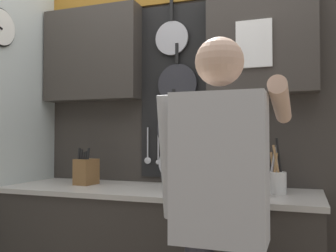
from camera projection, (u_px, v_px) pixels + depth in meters
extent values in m
cube|color=beige|center=(155.00, 191.00, 2.32)|extent=(1.96, 0.64, 0.03)
cube|color=#38332D|center=(172.00, 137.00, 2.64)|extent=(2.53, 0.04, 2.50)
cube|color=#38332D|center=(92.00, 55.00, 2.77)|extent=(0.74, 0.16, 0.68)
cube|color=#38332D|center=(261.00, 40.00, 2.35)|extent=(0.68, 0.16, 0.68)
cube|color=black|center=(176.00, 91.00, 2.61)|extent=(0.51, 0.01, 1.21)
cylinder|color=#B7B7BC|center=(172.00, 38.00, 2.61)|extent=(0.24, 0.02, 0.24)
cube|color=black|center=(172.00, 10.00, 2.61)|extent=(0.02, 0.02, 0.15)
cylinder|color=#2D2D33|center=(177.00, 84.00, 2.58)|extent=(0.28, 0.02, 0.28)
cube|color=black|center=(177.00, 54.00, 2.58)|extent=(0.02, 0.02, 0.14)
cylinder|color=#2D2D33|center=(174.00, 130.00, 2.58)|extent=(0.25, 0.02, 0.25)
cube|color=black|center=(174.00, 101.00, 2.58)|extent=(0.02, 0.02, 0.16)
cylinder|color=#B7B7BC|center=(175.00, 164.00, 2.57)|extent=(0.24, 0.02, 0.24)
cube|color=black|center=(175.00, 135.00, 2.57)|extent=(0.02, 0.02, 0.16)
cylinder|color=silver|center=(148.00, 143.00, 2.65)|extent=(0.01, 0.01, 0.22)
ellipsoid|color=silver|center=(148.00, 161.00, 2.64)|extent=(0.05, 0.01, 0.05)
cylinder|color=silver|center=(158.00, 144.00, 2.62)|extent=(0.01, 0.01, 0.23)
ellipsoid|color=silver|center=(158.00, 162.00, 2.61)|extent=(0.04, 0.01, 0.03)
cylinder|color=red|center=(169.00, 140.00, 2.59)|extent=(0.01, 0.01, 0.18)
ellipsoid|color=red|center=(169.00, 154.00, 2.59)|extent=(0.04, 0.01, 0.04)
cylinder|color=silver|center=(180.00, 139.00, 2.56)|extent=(0.01, 0.01, 0.17)
ellipsoid|color=silver|center=(180.00, 154.00, 2.56)|extent=(0.06, 0.01, 0.05)
cylinder|color=black|center=(191.00, 144.00, 2.54)|extent=(0.01, 0.01, 0.24)
ellipsoid|color=black|center=(191.00, 163.00, 2.53)|extent=(0.04, 0.01, 0.04)
cylinder|color=silver|center=(203.00, 144.00, 2.51)|extent=(0.01, 0.01, 0.23)
ellipsoid|color=silver|center=(203.00, 163.00, 2.51)|extent=(0.04, 0.01, 0.03)
cube|color=white|center=(254.00, 44.00, 2.28)|extent=(0.22, 0.02, 0.29)
cylinder|color=white|center=(1.00, 27.00, 2.42)|extent=(0.02, 0.23, 0.23)
torus|color=black|center=(1.00, 27.00, 2.43)|extent=(0.02, 0.25, 0.25)
cube|color=silver|center=(216.00, 165.00, 2.23)|extent=(0.52, 0.35, 0.31)
cube|color=black|center=(199.00, 167.00, 2.08)|extent=(0.29, 0.01, 0.19)
cube|color=#333338|center=(242.00, 168.00, 1.99)|extent=(0.11, 0.01, 0.23)
cube|color=brown|center=(86.00, 172.00, 2.52)|extent=(0.13, 0.16, 0.17)
cylinder|color=black|center=(79.00, 154.00, 2.51)|extent=(0.02, 0.03, 0.08)
cylinder|color=black|center=(81.00, 154.00, 2.50)|extent=(0.02, 0.03, 0.07)
cylinder|color=black|center=(84.00, 156.00, 2.50)|extent=(0.02, 0.03, 0.05)
cylinder|color=black|center=(86.00, 155.00, 2.49)|extent=(0.02, 0.03, 0.06)
cylinder|color=black|center=(88.00, 154.00, 2.48)|extent=(0.02, 0.03, 0.08)
cylinder|color=white|center=(276.00, 183.00, 2.11)|extent=(0.11, 0.11, 0.12)
cylinder|color=silver|center=(276.00, 169.00, 2.11)|extent=(0.03, 0.02, 0.18)
cylinder|color=tan|center=(277.00, 165.00, 2.09)|extent=(0.05, 0.02, 0.23)
cylinder|color=silver|center=(277.00, 164.00, 2.13)|extent=(0.02, 0.05, 0.23)
cylinder|color=black|center=(279.00, 161.00, 2.10)|extent=(0.04, 0.05, 0.27)
cylinder|color=tan|center=(273.00, 168.00, 2.12)|extent=(0.04, 0.03, 0.19)
cylinder|color=silver|center=(273.00, 166.00, 2.11)|extent=(0.05, 0.02, 0.22)
cylinder|color=tan|center=(275.00, 169.00, 2.09)|extent=(0.03, 0.02, 0.18)
cube|color=#BCBCBC|center=(220.00, 168.00, 1.54)|extent=(0.38, 0.22, 0.61)
sphere|color=#DBAD8E|center=(219.00, 62.00, 1.55)|extent=(0.20, 0.20, 0.20)
cylinder|color=#BCBCBC|center=(169.00, 157.00, 1.64)|extent=(0.08, 0.17, 0.55)
cylinder|color=#DBAD8E|center=(281.00, 102.00, 1.72)|extent=(0.08, 0.55, 0.18)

